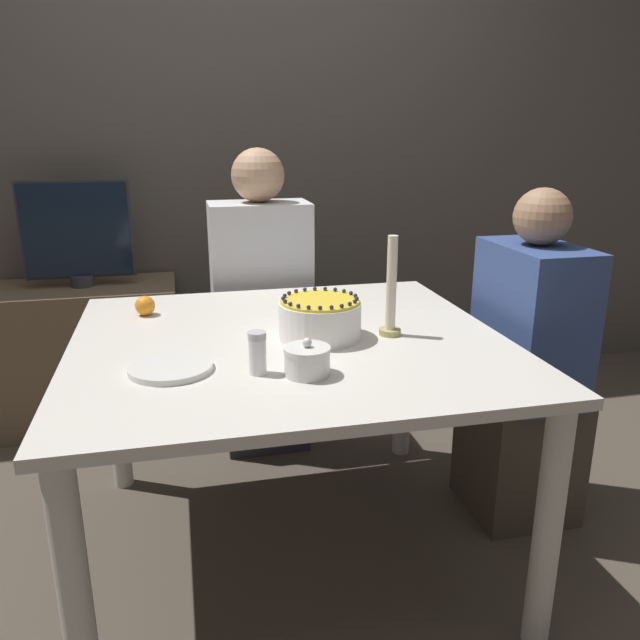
{
  "coord_description": "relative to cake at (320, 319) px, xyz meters",
  "views": [
    {
      "loc": [
        -0.3,
        -1.7,
        1.31
      ],
      "look_at": [
        0.09,
        -0.02,
        0.78
      ],
      "focal_mm": 35.0,
      "sensor_mm": 36.0,
      "label": 1
    }
  ],
  "objects": [
    {
      "name": "tv_monitor",
      "position": [
        -0.81,
        1.16,
        0.1
      ],
      "size": [
        0.46,
        0.1,
        0.46
      ],
      "color": "#2D2D33",
      "rests_on": "side_cabinet"
    },
    {
      "name": "sugar_bowl",
      "position": [
        -0.1,
        -0.27,
        -0.02
      ],
      "size": [
        0.12,
        0.12,
        0.1
      ],
      "color": "silver",
      "rests_on": "dining_table"
    },
    {
      "name": "orange_fruit_0",
      "position": [
        -0.51,
        0.35,
        -0.03
      ],
      "size": [
        0.06,
        0.06,
        0.06
      ],
      "color": "orange",
      "rests_on": "dining_table"
    },
    {
      "name": "candle",
      "position": [
        0.21,
        -0.02,
        0.06
      ],
      "size": [
        0.07,
        0.07,
        0.3
      ],
      "color": "tan",
      "rests_on": "dining_table"
    },
    {
      "name": "ground_plane",
      "position": [
        -0.09,
        0.02,
        -0.78
      ],
      "size": [
        12.0,
        12.0,
        0.0
      ],
      "primitive_type": "plane",
      "color": "#4C4238"
    },
    {
      "name": "dining_table",
      "position": [
        -0.09,
        0.02,
        -0.16
      ],
      "size": [
        1.24,
        1.17,
        0.72
      ],
      "color": "beige",
      "rests_on": "ground_plane"
    },
    {
      "name": "wall_behind",
      "position": [
        -0.09,
        1.42,
        0.52
      ],
      "size": [
        8.0,
        0.05,
        2.6
      ],
      "color": "#4C4742",
      "rests_on": "ground_plane"
    },
    {
      "name": "cake",
      "position": [
        0.0,
        0.0,
        0.0
      ],
      "size": [
        0.24,
        0.24,
        0.13
      ],
      "color": "white",
      "rests_on": "dining_table"
    },
    {
      "name": "person_woman_floral",
      "position": [
        0.73,
        0.07,
        -0.29
      ],
      "size": [
        0.34,
        0.4,
        1.14
      ],
      "rotation": [
        0.0,
        0.0,
        1.57
      ],
      "color": "#473D33",
      "rests_on": "ground_plane"
    },
    {
      "name": "person_man_blue_shirt",
      "position": [
        -0.07,
        0.8,
        -0.24
      ],
      "size": [
        0.4,
        0.34,
        1.24
      ],
      "rotation": [
        0.0,
        0.0,
        3.14
      ],
      "color": "#2D2D38",
      "rests_on": "ground_plane"
    },
    {
      "name": "side_cabinet",
      "position": [
        -0.81,
        1.16,
        -0.46
      ],
      "size": [
        0.79,
        0.42,
        0.64
      ],
      "color": "brown",
      "rests_on": "ground_plane"
    },
    {
      "name": "plate_stack",
      "position": [
        -0.43,
        -0.17,
        -0.05
      ],
      "size": [
        0.21,
        0.21,
        0.02
      ],
      "color": "silver",
      "rests_on": "dining_table"
    },
    {
      "name": "sugar_shaker",
      "position": [
        -0.21,
        -0.24,
        -0.0
      ],
      "size": [
        0.05,
        0.05,
        0.11
      ],
      "color": "white",
      "rests_on": "dining_table"
    }
  ]
}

